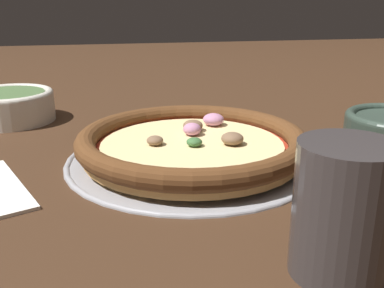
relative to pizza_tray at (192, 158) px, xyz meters
The scene contains 5 objects.
ground_plane 0.00m from the pizza_tray, ahead, with size 3.00×3.00×0.00m, color #3D2616.
pizza_tray is the anchor object (origin of this frame).
pizza 0.02m from the pizza_tray, 144.08° to the left, with size 0.30×0.30×0.03m.
bowl_far 0.36m from the pizza_tray, 133.28° to the right, with size 0.15×0.15×0.05m.
drinking_cup 0.28m from the pizza_tray, 12.99° to the left, with size 0.08×0.08×0.10m.
Camera 1 is at (0.54, -0.11, 0.20)m, focal length 42.00 mm.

